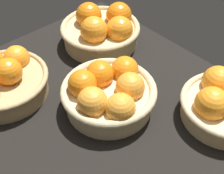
{
  "coord_description": "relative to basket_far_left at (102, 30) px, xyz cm",
  "views": [
    {
      "loc": [
        42.33,
        -34.47,
        62.9
      ],
      "look_at": [
        -0.25,
        3.98,
        7.0
      ],
      "focal_mm": 48.95,
      "sensor_mm": 36.0,
      "label": 1
    }
  ],
  "objects": [
    {
      "name": "basket_far_left",
      "position": [
        0.0,
        0.0,
        0.0
      ],
      "size": [
        25.39,
        25.39,
        12.55
      ],
      "color": "tan",
      "rests_on": "market_tray"
    },
    {
      "name": "basket_center",
      "position": [
        22.5,
        -17.15,
        -0.07
      ],
      "size": [
        24.41,
        24.41,
        11.6
      ],
      "color": "#D3BC8C",
      "rests_on": "market_tray"
    },
    {
      "name": "basket_near_left",
      "position": [
        -0.47,
        -34.9,
        -0.59
      ],
      "size": [
        24.1,
        24.1,
        11.89
      ],
      "color": "tan",
      "rests_on": "market_tray"
    },
    {
      "name": "market_tray",
      "position": [
        20.95,
        -18.38,
        -6.69
      ],
      "size": [
        84.0,
        72.0,
        3.0
      ],
      "primitive_type": "cube",
      "color": "black",
      "rests_on": "ground"
    }
  ]
}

